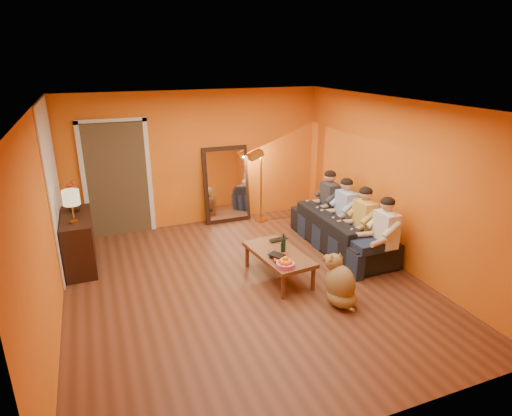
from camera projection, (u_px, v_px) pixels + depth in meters
name	position (u px, v px, depth m)	size (l,w,h in m)	color
room_shell	(237.00, 194.00, 6.17)	(5.00, 5.50, 2.60)	brown
white_accent	(54.00, 187.00, 6.53)	(0.02, 1.90, 2.58)	white
doorway_recess	(117.00, 178.00, 7.90)	(1.06, 0.30, 2.10)	#3F2D19
door_jamb_left	(84.00, 183.00, 7.59)	(0.08, 0.06, 2.20)	white
door_jamb_right	(149.00, 177.00, 7.99)	(0.08, 0.06, 2.20)	white
door_header	(111.00, 121.00, 7.43)	(1.22, 0.06, 0.08)	white
mirror_frame	(226.00, 185.00, 8.52)	(0.92, 0.06, 1.52)	black
mirror_glass	(227.00, 185.00, 8.49)	(0.78, 0.02, 1.36)	white
sideboard	(79.00, 242.00, 6.73)	(0.44, 1.18, 0.85)	black
table_lamp	(72.00, 207.00, 6.24)	(0.24, 0.24, 0.51)	beige
sofa	(341.00, 230.00, 7.43)	(0.87, 2.23, 0.65)	black
coffee_table	(278.00, 265.00, 6.45)	(0.62, 1.22, 0.42)	brown
floor_lamp	(261.00, 187.00, 8.51)	(0.30, 0.24, 1.44)	gold
dog	(341.00, 280.00, 5.73)	(0.39, 0.60, 0.71)	olive
person_far_left	(385.00, 235.00, 6.50)	(0.70, 0.44, 1.22)	silver
person_mid_left	(364.00, 223.00, 6.98)	(0.70, 0.44, 1.22)	gold
person_mid_right	(346.00, 212.00, 7.46)	(0.70, 0.44, 1.22)	#99B8ED
person_far_right	(329.00, 203.00, 7.95)	(0.70, 0.44, 1.22)	#303035
fruit_bowl	(285.00, 261.00, 5.92)	(0.26, 0.26, 0.16)	#EC539D
wine_bottle	(283.00, 244.00, 6.30)	(0.07, 0.07, 0.31)	black
tumbler	(283.00, 245.00, 6.51)	(0.09, 0.09, 0.08)	#B27F3F
laptop	(280.00, 241.00, 6.74)	(0.31, 0.20, 0.02)	black
book_lower	(273.00, 259.00, 6.13)	(0.18, 0.24, 0.02)	black
book_mid	(273.00, 258.00, 6.14)	(0.20, 0.27, 0.02)	#B32E14
book_upper	(273.00, 257.00, 6.11)	(0.17, 0.22, 0.02)	black
vase	(74.00, 205.00, 6.77)	(0.20, 0.20, 0.21)	black
flowers	(72.00, 189.00, 6.68)	(0.17, 0.17, 0.51)	#B32E14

